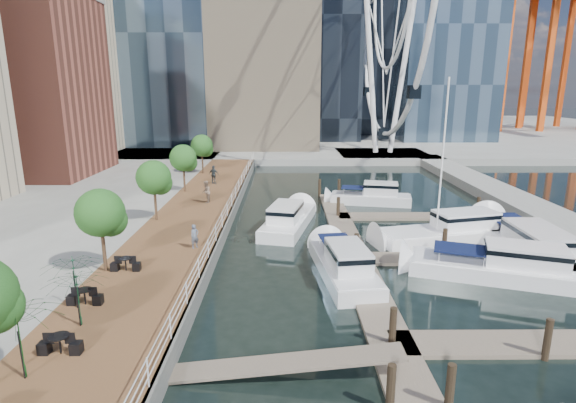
{
  "coord_description": "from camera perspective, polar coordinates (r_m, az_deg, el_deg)",
  "views": [
    {
      "loc": [
        -1.54,
        -19.08,
        10.63
      ],
      "look_at": [
        -1.34,
        11.68,
        3.0
      ],
      "focal_mm": 28.0,
      "sensor_mm": 36.0,
      "label": 1
    }
  ],
  "objects": [
    {
      "name": "pedestrian_mid",
      "position": [
        39.98,
        -10.37,
        1.21
      ],
      "size": [
        0.76,
        0.97,
        1.97
      ],
      "primitive_type": "imported",
      "rotation": [
        0.0,
        0.0,
        -1.59
      ],
      "color": "gray",
      "rests_on": "boardwalk"
    },
    {
      "name": "pedestrian_far",
      "position": [
        48.12,
        -9.4,
        3.39
      ],
      "size": [
        1.25,
        0.85,
        1.96
      ],
      "primitive_type": "imported",
      "rotation": [
        0.0,
        0.0,
        2.79
      ],
      "color": "#374045",
      "rests_on": "boardwalk"
    },
    {
      "name": "pedestrian_near",
      "position": [
        28.73,
        -11.76,
        -4.35
      ],
      "size": [
        0.65,
        0.65,
        1.53
      ],
      "primitive_type": "imported",
      "rotation": [
        0.0,
        0.0,
        0.77
      ],
      "color": "#50596A",
      "rests_on": "boardwalk"
    },
    {
      "name": "railing",
      "position": [
        35.57,
        -7.72,
        -1.03
      ],
      "size": [
        0.1,
        60.0,
        1.05
      ],
      "primitive_type": null,
      "color": "white",
      "rests_on": "boardwalk"
    },
    {
      "name": "yacht_foreground",
      "position": [
        29.25,
        25.23,
        -8.78
      ],
      "size": [
        11.41,
        6.47,
        2.15
      ],
      "primitive_type": null,
      "rotation": [
        0.0,
        0.0,
        1.23
      ],
      "color": "white",
      "rests_on": "ground"
    },
    {
      "name": "breakwater",
      "position": [
        45.76,
        27.73,
        -0.49
      ],
      "size": [
        4.0,
        60.0,
        1.0
      ],
      "primitive_type": "cube",
      "color": "gray",
      "rests_on": "ground"
    },
    {
      "name": "ground",
      "position": [
        21.9,
        3.84,
        -15.14
      ],
      "size": [
        520.0,
        520.0,
        0.0
      ],
      "primitive_type": "plane",
      "color": "black",
      "rests_on": "ground"
    },
    {
      "name": "pier",
      "position": [
        73.46,
        11.91,
        5.7
      ],
      "size": [
        14.0,
        12.0,
        1.0
      ],
      "primitive_type": "cube",
      "color": "gray",
      "rests_on": "ground"
    },
    {
      "name": "cafe_seating",
      "position": [
        20.24,
        -27.49,
        -12.12
      ],
      "size": [
        3.94,
        8.12,
        2.75
      ],
      "color": "#0F3810",
      "rests_on": "ground"
    },
    {
      "name": "floating_docks",
      "position": [
        32.21,
        16.88,
        -5.04
      ],
      "size": [
        16.0,
        34.0,
        2.6
      ],
      "color": "#6D6051",
      "rests_on": "ground"
    },
    {
      "name": "street_trees",
      "position": [
        35.1,
        -16.7,
        2.93
      ],
      "size": [
        2.6,
        42.6,
        4.6
      ],
      "color": "#3F2B1C",
      "rests_on": "ground"
    },
    {
      "name": "port_cranes",
      "position": [
        134.33,
        32.01,
        15.91
      ],
      "size": [
        40.0,
        52.0,
        38.0
      ],
      "color": "#D84C14",
      "rests_on": "ground"
    },
    {
      "name": "land_far",
      "position": [
        121.51,
        0.37,
        9.14
      ],
      "size": [
        200.0,
        114.0,
        1.0
      ],
      "primitive_type": "cube",
      "color": "gray",
      "rests_on": "ground"
    },
    {
      "name": "boardwalk",
      "position": [
        36.33,
        -12.21,
        -2.58
      ],
      "size": [
        6.0,
        60.0,
        1.0
      ],
      "primitive_type": "cube",
      "color": "brown",
      "rests_on": "ground"
    },
    {
      "name": "cafe_tables",
      "position": [
        21.35,
        -25.57,
        -13.23
      ],
      "size": [
        2.5,
        13.7,
        0.74
      ],
      "color": "black",
      "rests_on": "ground"
    },
    {
      "name": "seawall",
      "position": [
        35.83,
        -7.51,
        -2.61
      ],
      "size": [
        0.25,
        60.0,
        1.0
      ],
      "primitive_type": "cube",
      "color": "#595954",
      "rests_on": "ground"
    },
    {
      "name": "moored_yachts",
      "position": [
        33.39,
        18.35,
        -5.37
      ],
      "size": [
        20.27,
        34.55,
        11.5
      ],
      "color": "white",
      "rests_on": "ground"
    }
  ]
}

